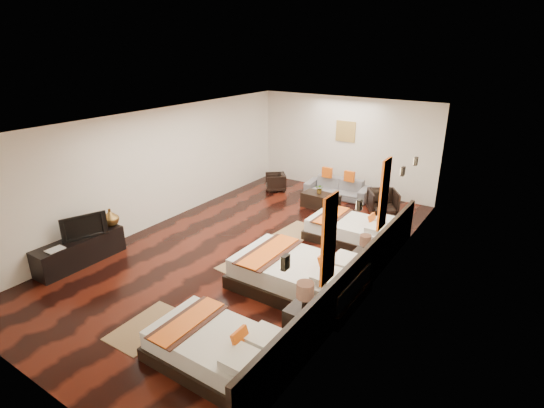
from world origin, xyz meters
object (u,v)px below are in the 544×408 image
Objects in this scene: bed_near at (217,348)px; tv at (83,225)px; sofa at (337,188)px; coffee_table at (321,201)px; bed_mid at (299,275)px; table_plant at (320,189)px; nightstand_a at (304,319)px; armchair_right at (383,202)px; book at (52,248)px; nightstand_b at (364,260)px; bed_far at (353,230)px; armchair_left at (276,182)px; figurine at (110,217)px; tv_console at (80,251)px.

bed_near is 4.26m from tv.
sofa is 1.84× the size of coffee_table.
bed_mid is 4.23m from table_plant.
nightstand_a is 5.53m from armchair_right.
bed_mid is at bearing 26.82° from book.
coffee_table is (-1.54, 6.12, -0.05)m from bed_near.
nightstand_b is 3.57m from table_plant.
bed_far reaches higher than armchair_left.
armchair_left reaches higher than coffee_table.
tv is 2.34× the size of figurine.
armchair_left is 2.25× the size of table_plant.
coffee_table is at bearing 163.39° from armchair_right.
nightstand_b is 0.44× the size of sofa.
armchair_left is 0.58× the size of coffee_table.
bed_mid is 1.20× the size of bed_far.
bed_mid is at bearing -77.24° from sofa.
coffee_table is 0.34m from table_plant.
tv is (-4.15, -1.45, 0.50)m from bed_mid.
bed_near is at bearing -90.14° from bed_mid.
bed_near is 2.64× the size of armchair_right.
nightstand_b is (0.75, 1.23, -0.02)m from bed_mid.
nightstand_a is (0.75, 1.12, 0.09)m from bed_near.
armchair_right is (0.01, 4.36, 0.02)m from bed_mid.
armchair_right is at bearing 15.74° from table_plant.
tv_console is at bearing -115.32° from table_plant.
tv_console is 0.98× the size of sofa.
nightstand_a is at bearing -56.47° from bed_mid.
figurine reaches higher than tv_console.
armchair_left is at bearing -169.00° from sofa.
figurine is at bearing -163.28° from armchair_right.
figurine reaches higher than table_plant.
tv is 1.21× the size of armchair_right.
bed_far is 2.70× the size of armchair_right.
nightstand_b is at bearing 29.57° from tv_console.
bed_far is 1.08× the size of tv_console.
bed_near is at bearing -102.19° from nightstand_b.
bed_near is 1.06× the size of tv_console.
bed_mid is at bearing 89.86° from bed_near.
book is at bearing -157.00° from armchair_right.
nightstand_a is at bearing 11.40° from book.
nightstand_a is 1.35× the size of armchair_right.
bed_mid reaches higher than armchair_left.
armchair_left is (-3.36, 6.66, 0.02)m from bed_near.
figurine reaches higher than coffee_table.
tv is at bearing -47.53° from armchair_left.
nightstand_b is 4.35m from sofa.
bed_near reaches higher than armchair_left.
armchair_left is at bearing 142.25° from nightstand_b.
armchair_left is (0.84, 5.20, -0.47)m from figurine.
nightstand_a is 5.50m from coffee_table.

